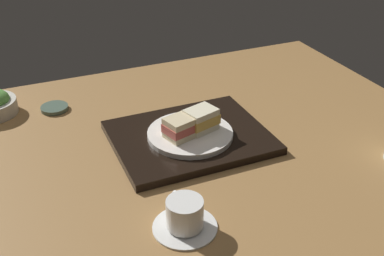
% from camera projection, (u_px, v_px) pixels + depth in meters
% --- Properties ---
extents(ground_plane, '(1.40, 1.00, 0.03)m').
position_uv_depth(ground_plane, '(173.00, 152.00, 1.16)').
color(ground_plane, olive).
extents(serving_tray, '(0.37, 0.30, 0.02)m').
position_uv_depth(serving_tray, '(190.00, 137.00, 1.17)').
color(serving_tray, black).
rests_on(serving_tray, ground_plane).
extents(sandwich_plate, '(0.21, 0.21, 0.01)m').
position_uv_depth(sandwich_plate, '(191.00, 135.00, 1.15)').
color(sandwich_plate, white).
rests_on(sandwich_plate, serving_tray).
extents(sandwich_near, '(0.09, 0.08, 0.05)m').
position_uv_depth(sandwich_near, '(200.00, 119.00, 1.15)').
color(sandwich_near, '#EFE5C1').
rests_on(sandwich_near, sandwich_plate).
extents(sandwich_far, '(0.09, 0.07, 0.05)m').
position_uv_depth(sandwich_far, '(181.00, 127.00, 1.12)').
color(sandwich_far, beige).
rests_on(sandwich_far, sandwich_plate).
extents(coffee_cup, '(0.12, 0.12, 0.06)m').
position_uv_depth(coffee_cup, '(185.00, 216.00, 0.90)').
color(coffee_cup, white).
rests_on(coffee_cup, ground_plane).
extents(small_sauce_dish, '(0.07, 0.07, 0.01)m').
position_uv_depth(small_sauce_dish, '(55.00, 108.00, 1.32)').
color(small_sauce_dish, '#4C6051').
rests_on(small_sauce_dish, ground_plane).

